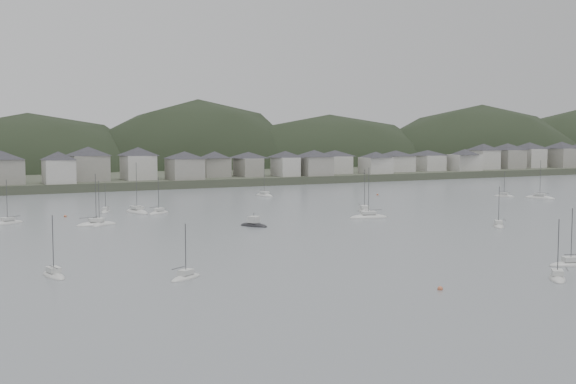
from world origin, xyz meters
TOP-DOWN VIEW (x-y plane):
  - ground at (0.00, 0.00)m, footprint 900.00×900.00m
  - far_shore_land at (0.00, 295.00)m, footprint 900.00×250.00m
  - forested_ridge at (4.83, 269.40)m, footprint 851.55×103.94m
  - waterfront_town at (50.59, 183.34)m, footprint 451.48×28.46m
  - sailboat_lead at (15.80, 64.21)m, footprint 9.84×5.11m
  - moored_fleet at (-8.23, 61.10)m, footprint 245.70×146.90m
  - motor_launch_far at (-14.48, 63.04)m, footprint 5.46×7.27m
  - mooring_buoys at (-5.05, 59.21)m, footprint 187.25×143.71m

SIDE VIEW (x-z plane):
  - forested_ridge at x=4.83m, z-range -62.57..40.00m
  - ground at x=0.00m, z-range 0.00..0.00m
  - mooring_buoys at x=-5.05m, z-range -0.20..0.50m
  - sailboat_lead at x=15.80m, z-range -6.25..6.59m
  - moored_fleet at x=-8.23m, z-range -6.64..6.99m
  - motor_launch_far at x=-14.48m, z-range -1.54..2.14m
  - far_shore_land at x=0.00m, z-range 0.00..3.00m
  - waterfront_town at x=50.59m, z-range 2.20..15.12m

